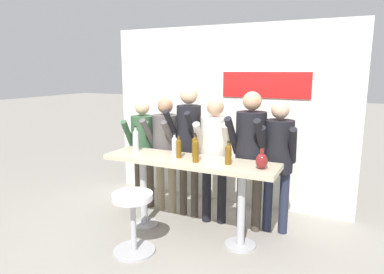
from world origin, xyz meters
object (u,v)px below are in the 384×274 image
(person_center_left, at_px, (189,136))
(wine_bottle_2, at_px, (195,146))
(person_left, at_px, (165,143))
(wine_bottle_4, at_px, (179,147))
(wine_bottle_5, at_px, (228,154))
(bar_stool, at_px, (133,213))
(person_center_right, at_px, (250,146))
(wine_bottle_3, at_px, (196,150))
(person_center, at_px, (215,148))
(tasting_table, at_px, (189,172))
(person_far_left, at_px, (143,142))
(wine_bottle_1, at_px, (136,139))
(decorative_vase, at_px, (262,161))
(wine_bottle_0, at_px, (175,145))
(person_right, at_px, (278,153))

(person_center_left, height_order, wine_bottle_2, person_center_left)
(person_left, relative_size, wine_bottle_4, 5.78)
(wine_bottle_2, bearing_deg, wine_bottle_5, -17.17)
(person_left, bearing_deg, wine_bottle_2, -29.05)
(bar_stool, distance_m, person_center_right, 1.61)
(wine_bottle_3, distance_m, wine_bottle_5, 0.37)
(person_center_left, height_order, person_center, person_center_left)
(tasting_table, xyz_separation_m, person_far_left, (-1.00, 0.53, 0.18))
(bar_stool, bearing_deg, wine_bottle_3, 46.14)
(person_center_left, distance_m, wine_bottle_2, 0.46)
(person_center_left, xyz_separation_m, person_center_right, (0.86, -0.03, -0.05))
(wine_bottle_5, bearing_deg, bar_stool, -145.25)
(person_center_right, bearing_deg, wine_bottle_4, -144.00)
(tasting_table, xyz_separation_m, wine_bottle_5, (0.50, -0.03, 0.29))
(wine_bottle_1, distance_m, decorative_vase, 1.70)
(tasting_table, relative_size, person_center_left, 1.18)
(tasting_table, xyz_separation_m, person_center_right, (0.61, 0.46, 0.29))
(wine_bottle_0, bearing_deg, person_right, 19.02)
(wine_bottle_0, distance_m, wine_bottle_1, 0.56)
(person_far_left, bearing_deg, wine_bottle_0, -40.70)
(person_center_left, bearing_deg, wine_bottle_5, -32.31)
(wine_bottle_4, bearing_deg, bar_stool, -111.56)
(person_far_left, height_order, person_center_left, person_center_left)
(person_left, distance_m, wine_bottle_4, 0.72)
(wine_bottle_5, distance_m, decorative_vase, 0.39)
(wine_bottle_3, bearing_deg, wine_bottle_5, 11.72)
(tasting_table, distance_m, person_far_left, 1.14)
(wine_bottle_0, distance_m, wine_bottle_3, 0.44)
(person_right, relative_size, wine_bottle_4, 5.86)
(wine_bottle_0, bearing_deg, person_left, 131.96)
(person_left, xyz_separation_m, wine_bottle_4, (0.48, -0.52, 0.09))
(person_center, xyz_separation_m, wine_bottle_4, (-0.28, -0.47, 0.08))
(tasting_table, distance_m, person_center_right, 0.82)
(person_center_left, relative_size, person_center, 1.09)
(person_center_left, relative_size, wine_bottle_5, 6.83)
(person_far_left, height_order, person_center, person_center)
(tasting_table, relative_size, person_center, 1.28)
(tasting_table, distance_m, person_left, 0.83)
(wine_bottle_1, distance_m, wine_bottle_5, 1.32)
(wine_bottle_1, bearing_deg, wine_bottle_3, -11.44)
(wine_bottle_3, bearing_deg, wine_bottle_1, 168.56)
(bar_stool, height_order, wine_bottle_4, wine_bottle_4)
(wine_bottle_3, bearing_deg, person_right, 37.71)
(tasting_table, bearing_deg, wine_bottle_0, 156.44)
(tasting_table, height_order, bar_stool, tasting_table)
(person_far_left, distance_m, person_center_right, 1.62)
(tasting_table, relative_size, decorative_vase, 9.64)
(wine_bottle_2, relative_size, wine_bottle_3, 0.92)
(wine_bottle_0, xyz_separation_m, decorative_vase, (1.14, -0.16, -0.04))
(person_left, xyz_separation_m, wine_bottle_5, (1.11, -0.54, 0.09))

